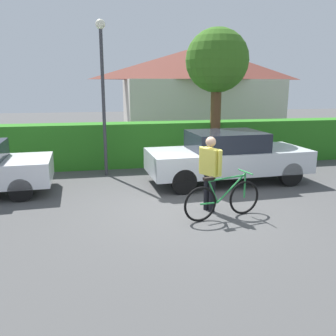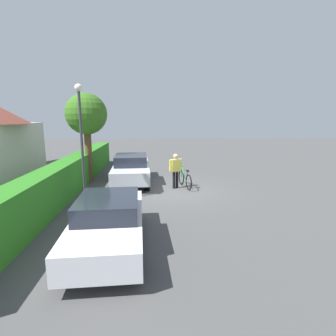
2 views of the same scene
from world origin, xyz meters
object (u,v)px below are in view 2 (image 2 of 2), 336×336
at_px(parked_car_far, 131,168).
at_px(person_rider, 176,168).
at_px(parked_car_near, 109,221).
at_px(street_lamp, 81,129).
at_px(bicycle, 185,179).
at_px(tree_kerbside, 86,115).

relative_size(parked_car_far, person_rider, 2.77).
distance_m(parked_car_near, street_lamp, 4.44).
bearing_deg(person_rider, parked_car_far, 61.03).
bearing_deg(street_lamp, person_rider, -59.91).
height_order(parked_car_near, parked_car_far, parked_car_far).
height_order(bicycle, tree_kerbside, tree_kerbside).
height_order(parked_car_near, street_lamp, street_lamp).
relative_size(bicycle, person_rider, 1.07).
bearing_deg(parked_car_far, parked_car_near, 179.99).
height_order(person_rider, tree_kerbside, tree_kerbside).
xyz_separation_m(person_rider, tree_kerbside, (1.58, 4.40, 2.45)).
distance_m(parked_car_near, person_rider, 6.11).
height_order(parked_car_far, tree_kerbside, tree_kerbside).
height_order(parked_car_near, tree_kerbside, tree_kerbside).
relative_size(parked_car_far, bicycle, 2.58).
relative_size(street_lamp, tree_kerbside, 1.00).
xyz_separation_m(parked_car_near, tree_kerbside, (7.27, 2.21, 2.73)).
distance_m(parked_car_near, tree_kerbside, 8.07).
bearing_deg(bicycle, parked_car_near, 155.52).
xyz_separation_m(bicycle, street_lamp, (-2.30, 4.18, 2.50)).
distance_m(parked_car_far, bicycle, 2.88).
bearing_deg(parked_car_near, street_lamp, 23.21).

